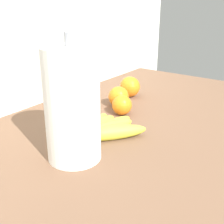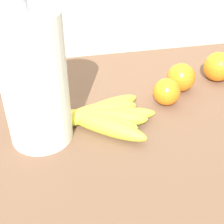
% 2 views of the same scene
% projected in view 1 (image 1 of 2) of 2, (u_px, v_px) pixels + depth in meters
% --- Properties ---
extents(wall_back, '(1.82, 0.06, 1.30)m').
position_uv_depth(wall_back, '(40.00, 156.00, 1.19)').
color(wall_back, silver).
rests_on(wall_back, ground).
extents(banana_bunch, '(0.22, 0.19, 0.04)m').
position_uv_depth(banana_bunch, '(104.00, 130.00, 0.83)').
color(banana_bunch, gold).
rests_on(banana_bunch, counter).
extents(orange_right, '(0.08, 0.08, 0.08)m').
position_uv_depth(orange_right, '(130.00, 87.00, 1.15)').
color(orange_right, orange).
rests_on(orange_right, counter).
extents(orange_far_right, '(0.07, 0.07, 0.07)m').
position_uv_depth(orange_far_right, '(119.00, 97.00, 1.05)').
color(orange_far_right, orange).
rests_on(orange_far_right, counter).
extents(orange_back_left, '(0.07, 0.07, 0.07)m').
position_uv_depth(orange_back_left, '(122.00, 105.00, 0.98)').
color(orange_back_left, orange).
rests_on(orange_back_left, counter).
extents(paper_towel_roll, '(0.13, 0.13, 0.30)m').
position_uv_depth(paper_towel_roll, '(72.00, 106.00, 0.68)').
color(paper_towel_roll, white).
rests_on(paper_towel_roll, counter).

